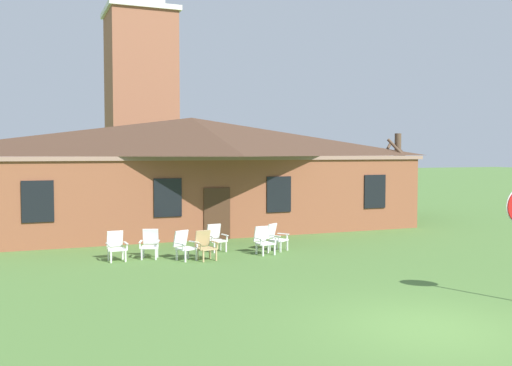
% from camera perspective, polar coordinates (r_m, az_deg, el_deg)
% --- Properties ---
extents(ground_plane, '(200.00, 200.00, 0.00)m').
position_cam_1_polar(ground_plane, '(12.30, 17.00, -13.65)').
color(ground_plane, '#517A38').
extents(brick_building, '(19.67, 10.40, 5.19)m').
position_cam_1_polar(brick_building, '(27.94, -6.38, 1.25)').
color(brick_building, brown).
rests_on(brick_building, ground).
extents(dome_tower, '(5.18, 5.18, 19.93)m').
position_cam_1_polar(dome_tower, '(44.85, -11.39, 10.19)').
color(dome_tower, '#93563D').
rests_on(dome_tower, ground).
extents(lawn_chair_by_porch, '(0.66, 0.69, 0.96)m').
position_cam_1_polar(lawn_chair_by_porch, '(19.25, -13.74, -6.04)').
color(lawn_chair_by_porch, silver).
rests_on(lawn_chair_by_porch, ground).
extents(lawn_chair_near_door, '(0.76, 0.81, 0.96)m').
position_cam_1_polar(lawn_chair_near_door, '(19.47, -10.49, -5.90)').
color(lawn_chair_near_door, white).
rests_on(lawn_chair_near_door, ground).
extents(lawn_chair_left_end, '(0.79, 0.83, 0.96)m').
position_cam_1_polar(lawn_chair_left_end, '(18.98, -7.14, -6.10)').
color(lawn_chair_left_end, white).
rests_on(lawn_chair_left_end, ground).
extents(lawn_chair_middle, '(0.70, 0.74, 0.96)m').
position_cam_1_polar(lawn_chair_middle, '(18.92, -5.08, -6.12)').
color(lawn_chair_middle, tan).
rests_on(lawn_chair_middle, ground).
extents(lawn_chair_right_end, '(0.70, 0.74, 0.96)m').
position_cam_1_polar(lawn_chair_right_end, '(20.52, -4.02, -5.40)').
color(lawn_chair_right_end, silver).
rests_on(lawn_chair_right_end, ground).
extents(lawn_chair_far_side, '(0.70, 0.73, 0.96)m').
position_cam_1_polar(lawn_chair_far_side, '(19.89, 0.77, -5.66)').
color(lawn_chair_far_side, white).
rests_on(lawn_chair_far_side, ground).
extents(lawn_chair_under_eave, '(0.85, 0.87, 0.96)m').
position_cam_1_polar(lawn_chair_under_eave, '(20.63, 1.97, -5.35)').
color(lawn_chair_under_eave, white).
rests_on(lawn_chair_under_eave, ground).
extents(bare_tree_beside_building, '(1.96, 1.90, 4.58)m').
position_cam_1_polar(bare_tree_beside_building, '(33.04, 13.75, 1.20)').
color(bare_tree_beside_building, brown).
rests_on(bare_tree_beside_building, ground).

